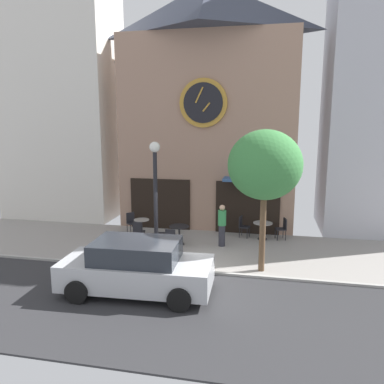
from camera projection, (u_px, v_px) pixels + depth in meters
name	position (u px, v px, depth m)	size (l,w,h in m)	color
ground_plane	(186.00, 274.00, 12.27)	(24.99, 9.96, 0.13)	gray
clock_building	(209.00, 104.00, 17.43)	(7.94, 4.21, 10.95)	#9E7A66
neighbor_building_left	(61.00, 89.00, 19.04)	(5.65, 3.32, 13.00)	silver
street_lamp	(156.00, 202.00, 12.94)	(0.36, 0.36, 4.21)	black
street_tree	(265.00, 166.00, 11.87)	(2.35, 2.11, 4.64)	brown
cafe_table_rightmost	(142.00, 225.00, 16.05)	(0.65, 0.65, 0.77)	black
cafe_table_center	(179.00, 231.00, 15.04)	(0.79, 0.79, 0.77)	black
cafe_table_center_left	(263.00, 227.00, 15.71)	(0.80, 0.80, 0.72)	black
cafe_chair_near_tree	(158.00, 232.00, 15.03)	(0.48, 0.48, 0.90)	black
cafe_chair_right_end	(131.00, 221.00, 16.67)	(0.57, 0.57, 0.90)	black
cafe_chair_under_awning	(283.00, 227.00, 15.72)	(0.49, 0.49, 0.90)	black
cafe_chair_left_end	(171.00, 238.00, 14.23)	(0.43, 0.43, 0.90)	black
cafe_chair_outer	(138.00, 230.00, 15.26)	(0.40, 0.40, 0.90)	black
cafe_chair_mid_row	(243.00, 225.00, 16.05)	(0.48, 0.48, 0.90)	black
pedestrian_green	(222.00, 225.00, 14.83)	(0.43, 0.43, 1.67)	#2D2D38
parked_car_silver	(137.00, 267.00, 10.79)	(4.37, 2.16, 1.55)	#B7BABF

